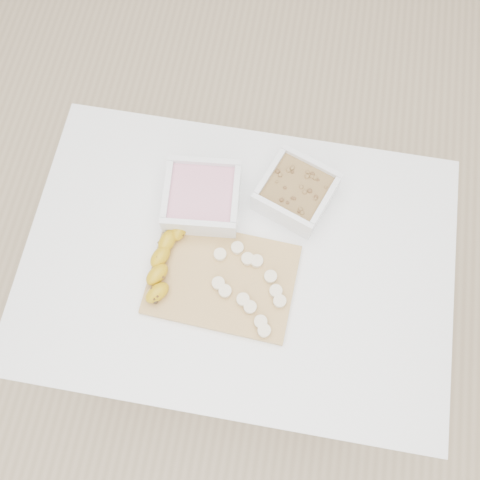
% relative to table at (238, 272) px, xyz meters
% --- Properties ---
extents(ground, '(3.50, 3.50, 0.00)m').
position_rel_table_xyz_m(ground, '(0.00, 0.00, -0.65)').
color(ground, '#C6AD89').
rests_on(ground, ground).
extents(table, '(1.00, 0.70, 0.75)m').
position_rel_table_xyz_m(table, '(0.00, 0.00, 0.00)').
color(table, white).
rests_on(table, ground).
extents(bowl_yogurt, '(0.19, 0.19, 0.08)m').
position_rel_table_xyz_m(bowl_yogurt, '(-0.11, 0.13, 0.14)').
color(bowl_yogurt, white).
rests_on(bowl_yogurt, table).
extents(bowl_granola, '(0.20, 0.20, 0.07)m').
position_rel_table_xyz_m(bowl_granola, '(0.11, 0.18, 0.13)').
color(bowl_granola, white).
rests_on(bowl_granola, table).
extents(cutting_board, '(0.34, 0.25, 0.01)m').
position_rel_table_xyz_m(cutting_board, '(-0.03, -0.05, 0.10)').
color(cutting_board, tan).
rests_on(cutting_board, table).
extents(banana, '(0.12, 0.21, 0.04)m').
position_rel_table_xyz_m(banana, '(-0.16, -0.04, 0.13)').
color(banana, '#B98E0E').
rests_on(banana, cutting_board).
extents(banana_slices, '(0.18, 0.21, 0.02)m').
position_rel_table_xyz_m(banana_slices, '(0.04, -0.06, 0.12)').
color(banana_slices, beige).
rests_on(banana_slices, cutting_board).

